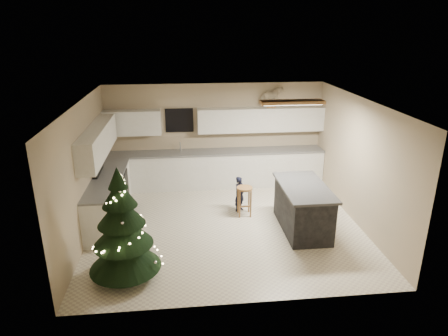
{
  "coord_description": "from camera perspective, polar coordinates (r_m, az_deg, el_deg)",
  "views": [
    {
      "loc": [
        -0.84,
        -7.41,
        3.97
      ],
      "look_at": [
        0.0,
        0.35,
        1.15
      ],
      "focal_mm": 32.0,
      "sensor_mm": 36.0,
      "label": 1
    }
  ],
  "objects": [
    {
      "name": "room_shell",
      "position": [
        7.78,
        0.44,
        3.3
      ],
      "size": [
        5.52,
        5.02,
        2.61
      ],
      "color": "tan",
      "rests_on": "ground_plane"
    },
    {
      "name": "bar_stool",
      "position": [
        8.68,
        2.95,
        -3.76
      ],
      "size": [
        0.34,
        0.34,
        0.66
      ],
      "rotation": [
        0.0,
        0.0,
        -0.26
      ],
      "color": "olive",
      "rests_on": "ground_plane"
    },
    {
      "name": "christmas_tree",
      "position": [
        6.7,
        -14.26,
        -9.08
      ],
      "size": [
        1.21,
        1.17,
        1.94
      ],
      "rotation": [
        0.0,
        0.0,
        -0.32
      ],
      "color": "#3F2816",
      "rests_on": "ground_plane"
    },
    {
      "name": "toddler",
      "position": [
        8.92,
        2.25,
        -3.73
      ],
      "size": [
        0.35,
        0.34,
        0.81
      ],
      "primitive_type": "imported",
      "rotation": [
        0.0,
        0.0,
        0.71
      ],
      "color": "black",
      "rests_on": "ground_plane"
    },
    {
      "name": "rocking_horse",
      "position": [
        10.13,
        6.81,
        10.07
      ],
      "size": [
        0.65,
        0.48,
        0.52
      ],
      "rotation": [
        0.0,
        0.0,
        1.96
      ],
      "color": "olive",
      "rests_on": "cabinetry"
    },
    {
      "name": "cabinetry",
      "position": [
        9.61,
        -6.24,
        0.22
      ],
      "size": [
        5.5,
        3.2,
        2.0
      ],
      "color": "silver",
      "rests_on": "ground_plane"
    },
    {
      "name": "island",
      "position": [
        8.25,
        11.18,
        -5.55
      ],
      "size": [
        0.9,
        1.7,
        0.95
      ],
      "color": "black",
      "rests_on": "ground_plane"
    },
    {
      "name": "ground_plane",
      "position": [
        8.45,
        0.26,
        -8.17
      ],
      "size": [
        5.5,
        5.5,
        0.0
      ],
      "primitive_type": "plane",
      "color": "beige"
    }
  ]
}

